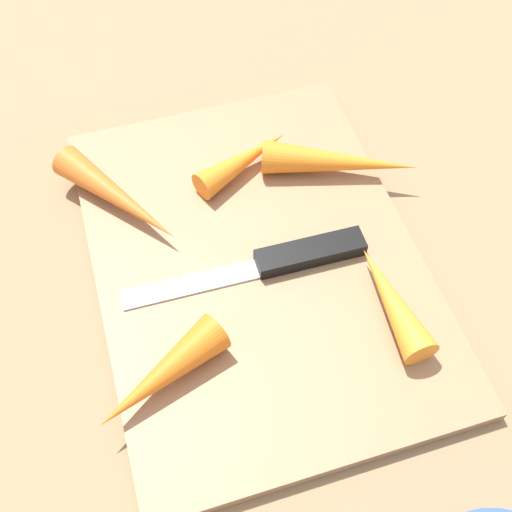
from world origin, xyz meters
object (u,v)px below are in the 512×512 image
at_px(knife, 295,257).
at_px(carrot_medium, 161,376).
at_px(carrot_long, 118,197).
at_px(carrot_short, 391,300).
at_px(carrot_shortest, 244,160).
at_px(cutting_board, 256,260).
at_px(carrot_longest, 340,162).

bearing_deg(knife, carrot_medium, 31.85).
distance_m(knife, carrot_medium, 0.15).
bearing_deg(carrot_long, carrot_short, 14.84).
distance_m(knife, carrot_shortest, 0.11).
height_order(cutting_board, carrot_short, carrot_short).
height_order(knife, carrot_short, carrot_short).
relative_size(carrot_short, carrot_long, 0.74).
relative_size(carrot_long, carrot_medium, 1.26).
relative_size(carrot_short, carrot_medium, 0.93).
relative_size(carrot_long, carrot_shortest, 1.37).
xyz_separation_m(cutting_board, carrot_shortest, (-0.09, 0.02, 0.02)).
relative_size(knife, carrot_short, 2.05).
xyz_separation_m(knife, carrot_shortest, (-0.11, -0.01, 0.01)).
bearing_deg(knife, carrot_long, -36.15).
distance_m(knife, carrot_short, 0.08).
height_order(carrot_long, carrot_medium, carrot_medium).
distance_m(carrot_short, carrot_medium, 0.18).
height_order(carrot_long, carrot_shortest, carrot_long).
height_order(carrot_short, carrot_long, carrot_long).
xyz_separation_m(knife, carrot_short, (0.06, 0.06, 0.01)).
xyz_separation_m(knife, carrot_long, (-0.10, -0.13, 0.01)).
bearing_deg(carrot_shortest, cutting_board, -124.26).
bearing_deg(knife, carrot_shortest, -82.73).
distance_m(cutting_board, carrot_shortest, 0.10).
relative_size(cutting_board, carrot_shortest, 3.72).
bearing_deg(carrot_medium, knife, -175.50).
height_order(cutting_board, carrot_medium, carrot_medium).
distance_m(cutting_board, carrot_longest, 0.12).
bearing_deg(knife, carrot_longest, -130.19).
xyz_separation_m(carrot_long, carrot_medium, (0.17, 0.00, 0.00)).
distance_m(cutting_board, carrot_long, 0.13).
bearing_deg(carrot_medium, carrot_long, -116.03).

